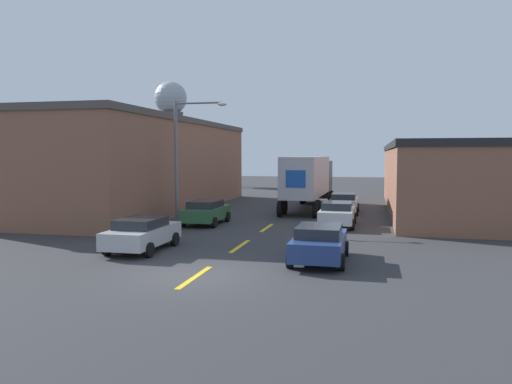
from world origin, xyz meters
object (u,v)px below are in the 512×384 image
object	(u,v)px
street_lamp	(183,151)
parked_car_right_mid	(337,213)
water_tower	(171,100)
parked_car_left_far	(206,212)
semi_truck	(309,178)
parked_car_right_far	(344,203)
parked_car_right_near	(319,242)
parked_car_left_near	(142,233)

from	to	relation	value
street_lamp	parked_car_right_mid	bearing A→B (deg)	4.53
water_tower	parked_car_right_mid	bearing A→B (deg)	-55.22
parked_car_left_far	water_tower	world-z (taller)	water_tower
parked_car_right_mid	water_tower	bearing A→B (deg)	124.78
semi_truck	street_lamp	distance (m)	11.71
semi_truck	water_tower	size ratio (longest dim) A/B	0.86
semi_truck	parked_car_right_mid	distance (m)	9.43
water_tower	street_lamp	world-z (taller)	water_tower
parked_car_right_far	parked_car_left_far	bearing A→B (deg)	-135.17
parked_car_right_near	parked_car_right_far	bearing A→B (deg)	90.00
parked_car_right_near	parked_car_left_near	distance (m)	7.66
parked_car_right_near	street_lamp	distance (m)	13.39
water_tower	street_lamp	bearing A→B (deg)	-66.26
semi_truck	street_lamp	xyz separation A→B (m)	(-6.40, -9.60, 1.96)
parked_car_right_near	parked_car_left_near	xyz separation A→B (m)	(-7.64, 0.57, 0.00)
parked_car_right_near	water_tower	size ratio (longest dim) A/B	0.30
water_tower	parked_car_left_near	bearing A→B (deg)	-68.70
water_tower	street_lamp	distance (m)	41.87
parked_car_right_mid	parked_car_left_far	world-z (taller)	same
parked_car_right_far	parked_car_right_near	distance (m)	16.60
parked_car_right_mid	parked_car_right_far	size ratio (longest dim) A/B	1.00
parked_car_right_far	street_lamp	xyz separation A→B (m)	(-9.10, -7.46, 3.60)
semi_truck	water_tower	world-z (taller)	water_tower
parked_car_right_mid	parked_car_right_near	bearing A→B (deg)	-90.00
parked_car_right_near	semi_truck	bearing A→B (deg)	98.22
semi_truck	parked_car_left_near	distance (m)	18.90
parked_car_left_near	water_tower	world-z (taller)	water_tower
parked_car_right_mid	parked_car_left_far	size ratio (longest dim) A/B	1.00
parked_car_right_far	parked_car_left_near	distance (m)	17.76
parked_car_left_near	parked_car_left_far	bearing A→B (deg)	90.00
parked_car_left_near	water_tower	size ratio (longest dim) A/B	0.30
semi_truck	parked_car_right_far	bearing A→B (deg)	-37.16
parked_car_left_near	water_tower	bearing A→B (deg)	111.30
semi_truck	parked_car_left_near	xyz separation A→B (m)	(-4.94, -18.17, -1.63)
parked_car_left_far	street_lamp	distance (m)	3.89
parked_car_left_near	parked_car_left_far	xyz separation A→B (m)	(0.00, 8.43, 0.00)
street_lamp	parked_car_left_near	bearing A→B (deg)	-80.33
parked_car_left_near	street_lamp	size ratio (longest dim) A/B	0.59
semi_truck	parked_car_left_near	bearing A→B (deg)	-103.97
parked_car_left_far	water_tower	xyz separation A→B (m)	(-18.05, 37.85, 11.04)
parked_car_right_far	parked_car_right_mid	bearing A→B (deg)	-90.00
parked_car_left_near	street_lamp	xyz separation A→B (m)	(-1.46, 8.57, 3.60)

